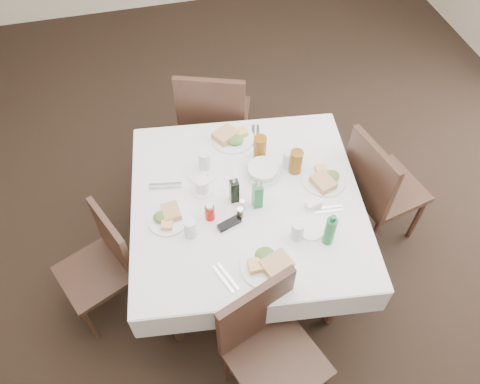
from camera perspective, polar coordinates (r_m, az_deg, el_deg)
The scene contains 33 objects.
ground_plane at distance 3.55m, azimuth 0.71°, elevation -6.34°, with size 7.00×7.00×0.00m, color black.
room_shell at distance 2.28m, azimuth 1.14°, elevation 16.87°, with size 6.04×7.04×2.80m.
dining_table at distance 2.90m, azimuth 0.83°, elevation -1.85°, with size 1.56×1.56×0.76m.
chair_north at distance 3.58m, azimuth -3.20°, elevation 9.10°, with size 0.63×0.63×1.04m.
chair_south at distance 2.64m, azimuth 3.31°, elevation -17.81°, with size 0.59×0.59×0.97m.
chair_east at distance 3.31m, azimuth 16.43°, elevation 0.78°, with size 0.55×0.55×0.97m.
chair_west at distance 3.04m, azimuth -16.30°, elevation -8.04°, with size 0.53×0.53×0.85m.
meal_north at distance 3.15m, azimuth -1.02°, elevation 6.73°, with size 0.29×0.29×0.06m.
meal_south at distance 2.57m, azimuth 3.50°, elevation -8.67°, with size 0.30×0.30×0.07m.
meal_east at distance 2.95m, azimuth 10.29°, elevation 1.56°, with size 0.27×0.27×0.06m.
meal_west at distance 2.77m, azimuth -8.81°, elevation -3.04°, with size 0.24×0.24×0.05m.
side_plate_a at distance 2.96m, azimuth -4.61°, elevation 2.18°, with size 0.18×0.18×0.01m.
side_plate_b at distance 2.73m, azimuth 8.66°, elevation -4.60°, with size 0.15×0.15×0.01m.
water_n at distance 2.95m, azimuth -4.33°, elevation 3.79°, with size 0.07×0.07×0.14m.
water_s at distance 2.65m, azimuth 7.01°, elevation -4.74°, with size 0.07×0.07×0.13m.
water_e at distance 2.98m, azimuth 5.88°, elevation 3.94°, with size 0.07×0.07×0.12m.
water_w at distance 2.65m, azimuth -6.08°, elevation -4.39°, with size 0.07×0.07×0.13m.
iced_tea_a at distance 3.00m, azimuth 2.45°, elevation 5.41°, with size 0.08×0.08×0.17m.
iced_tea_b at distance 2.94m, azimuth 6.83°, elevation 3.68°, with size 0.08×0.08×0.17m.
bread_basket at distance 2.94m, azimuth 2.79°, elevation 2.57°, with size 0.21×0.21×0.07m.
oil_cruet_dark at distance 2.76m, azimuth -0.70°, elevation 0.21°, with size 0.05×0.05×0.21m.
oil_cruet_green at distance 2.74m, azimuth 2.15°, elevation -0.35°, with size 0.05×0.05×0.23m.
ketchup_bottle at distance 2.72m, azimuth -3.70°, elevation -2.45°, with size 0.06×0.06×0.12m.
salt_shaker at distance 2.77m, azimuth 0.28°, elevation -1.57°, with size 0.03×0.03×0.08m.
pepper_shaker at distance 2.73m, azimuth 0.01°, elevation -2.58°, with size 0.04×0.04×0.08m.
coffee_mug at distance 2.85m, azimuth -4.60°, elevation 0.79°, with size 0.14×0.14×0.10m.
sunglasses at distance 2.72m, azimuth -1.32°, elevation -3.85°, with size 0.15×0.09×0.03m.
green_bottle at distance 2.63m, azimuth 10.91°, elevation -4.63°, with size 0.06×0.06×0.24m.
sugar_caddy at distance 2.82m, azimuth 8.94°, elevation -1.46°, with size 0.10×0.07×0.05m.
cutlery_n at distance 3.19m, azimuth 1.91°, elevation 6.90°, with size 0.10×0.21×0.01m.
cutlery_s at distance 2.55m, azimuth -1.76°, elevation -10.42°, with size 0.12×0.20×0.01m.
cutlery_e at distance 2.84m, azimuth 10.66°, elevation -2.10°, with size 0.18×0.06×0.01m.
cutlery_w at distance 2.93m, azimuth -9.08°, elevation 0.71°, with size 0.21×0.08×0.01m.
Camera 1 is at (-0.50, -1.80, 3.02)m, focal length 35.00 mm.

